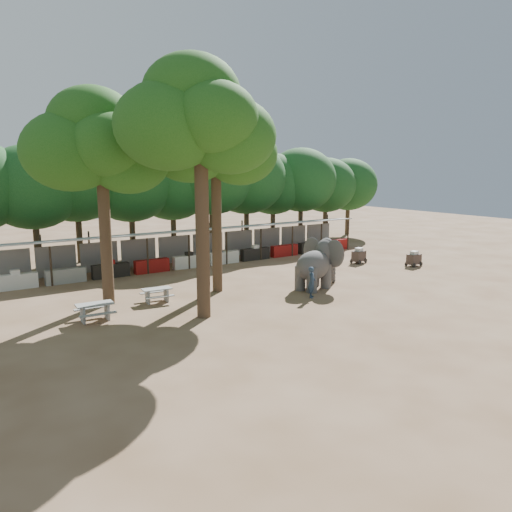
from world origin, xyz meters
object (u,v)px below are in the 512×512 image
yard_tree_back (212,139)px  picnic_table_near (95,309)px  elephant (318,264)px  cart_back (359,256)px  handler (312,282)px  yard_tree_left (97,144)px  yard_tree_center (196,118)px  cart_front (414,259)px  picnic_table_far (157,293)px

yard_tree_back → picnic_table_near: bearing=-165.2°
elephant → cart_back: elephant is taller
handler → picnic_table_near: bearing=122.1°
handler → picnic_table_near: handler is taller
yard_tree_left → cart_back: yard_tree_left is taller
cart_back → handler: bearing=-162.2°
yard_tree_center → yard_tree_back: yard_tree_center is taller
picnic_table_near → cart_back: 20.66m
yard_tree_center → yard_tree_back: (3.00, 4.00, -0.67)m
picnic_table_near → cart_front: size_ratio=1.49×
yard_tree_left → picnic_table_near: 8.32m
yard_tree_back → handler: 9.56m
yard_tree_left → picnic_table_far: 8.18m
handler → cart_back: 10.90m
handler → cart_back: (9.30, 5.67, -0.29)m
cart_back → picnic_table_far: bearing=172.8°
yard_tree_back → handler: size_ratio=6.63×
yard_tree_left → elephant: bearing=-18.2°
elephant → handler: elephant is taller
yard_tree_left → cart_front: bearing=-7.1°
yard_tree_center → handler: bearing=-2.7°
yard_tree_left → yard_tree_back: bearing=-9.5°
yard_tree_left → cart_front: (21.47, -2.69, -7.66)m
yard_tree_center → cart_back: 18.97m
yard_tree_back → picnic_table_near: yard_tree_back is taller
yard_tree_back → picnic_table_near: size_ratio=6.53×
handler → cart_front: bearing=-33.2°
cart_back → cart_front: bearing=-64.7°
picnic_table_far → cart_back: bearing=12.5°
cart_back → picnic_table_near: bearing=175.6°
elephant → picnic_table_near: (-12.83, 0.82, -0.90)m
handler → picnic_table_near: size_ratio=0.98×
cart_back → yard_tree_back: bearing=172.3°
yard_tree_back → elephant: size_ratio=2.93×
handler → elephant: bearing=-4.1°
picnic_table_near → picnic_table_far: (3.65, 1.41, -0.05)m
yard_tree_center → yard_tree_back: 5.04m
handler → yard_tree_back: bearing=84.9°
yard_tree_left → picnic_table_near: (-1.38, -2.94, -7.66)m
elephant → cart_front: size_ratio=3.31×
elephant → yard_tree_back: bearing=137.7°
yard_tree_back → cart_front: (15.47, -1.69, -8.00)m
yard_tree_left → cart_front: yard_tree_left is taller
picnic_table_near → elephant: bearing=-0.5°
yard_tree_back → handler: yard_tree_back is taller
cart_front → picnic_table_near: bearing=176.7°
handler → yard_tree_left: bearing=105.5°
handler → cart_front: handler is taller
elephant → picnic_table_near: elephant is taller
yard_tree_center → handler: size_ratio=7.03×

